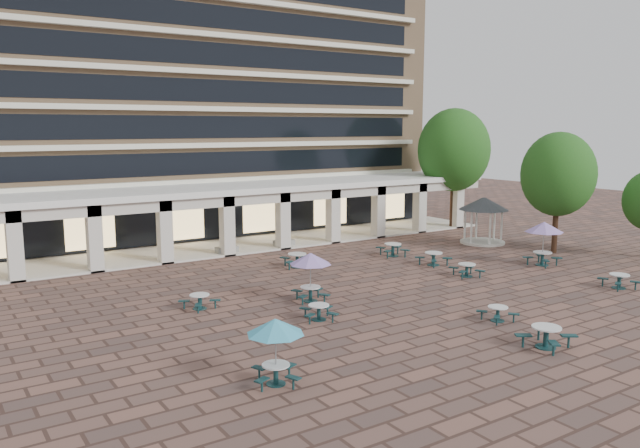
# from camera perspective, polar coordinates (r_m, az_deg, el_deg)

# --- Properties ---
(ground) EXTENTS (120.00, 120.00, 0.00)m
(ground) POSITION_cam_1_polar(r_m,az_deg,el_deg) (32.38, 4.40, -6.21)
(ground) COLOR brown
(ground) RESTS_ON ground
(apartment_building) EXTENTS (40.00, 15.50, 25.20)m
(apartment_building) POSITION_cam_1_polar(r_m,az_deg,el_deg) (53.86, -12.68, 13.12)
(apartment_building) COLOR tan
(apartment_building) RESTS_ON ground
(retail_arcade) EXTENTS (42.00, 6.60, 4.40)m
(retail_arcade) POSITION_cam_1_polar(r_m,az_deg,el_deg) (44.24, -7.35, 1.77)
(retail_arcade) COLOR white
(retail_arcade) RESTS_ON ground
(picnic_table_1) EXTENTS (1.58, 1.58, 0.65)m
(picnic_table_1) POSITION_cam_1_polar(r_m,az_deg,el_deg) (28.60, 15.94, -7.77)
(picnic_table_1) COLOR #123638
(picnic_table_1) RESTS_ON ground
(picnic_table_2) EXTENTS (2.11, 2.11, 0.84)m
(picnic_table_2) POSITION_cam_1_polar(r_m,az_deg,el_deg) (25.82, 19.97, -9.52)
(picnic_table_2) COLOR #123638
(picnic_table_2) RESTS_ON ground
(picnic_table_3) EXTENTS (2.01, 2.01, 0.76)m
(picnic_table_3) POSITION_cam_1_polar(r_m,az_deg,el_deg) (36.47, 25.68, -4.63)
(picnic_table_3) COLOR #123638
(picnic_table_3) RESTS_ON ground
(picnic_table_4) EXTENTS (1.94, 1.94, 2.23)m
(picnic_table_4) POSITION_cam_1_polar(r_m,az_deg,el_deg) (20.64, -4.10, -9.56)
(picnic_table_4) COLOR #123638
(picnic_table_4) RESTS_ON ground
(picnic_table_5) EXTENTS (1.83, 1.83, 0.69)m
(picnic_table_5) POSITION_cam_1_polar(r_m,az_deg,el_deg) (29.81, -10.95, -6.86)
(picnic_table_5) COLOR #123638
(picnic_table_5) RESTS_ON ground
(picnic_table_6) EXTENTS (2.07, 2.07, 2.39)m
(picnic_table_6) POSITION_cam_1_polar(r_m,az_deg,el_deg) (30.12, -0.88, -3.36)
(picnic_table_6) COLOR #123638
(picnic_table_6) RESTS_ON ground
(picnic_table_7) EXTENTS (1.88, 1.88, 0.81)m
(picnic_table_7) POSITION_cam_1_polar(r_m,az_deg,el_deg) (38.90, 10.34, -3.04)
(picnic_table_7) COLOR #123638
(picnic_table_7) RESTS_ON ground
(picnic_table_8) EXTENTS (1.89, 1.89, 0.70)m
(picnic_table_8) POSITION_cam_1_polar(r_m,az_deg,el_deg) (27.65, -0.11, -7.94)
(picnic_table_8) COLOR #123638
(picnic_table_8) RESTS_ON ground
(picnic_table_9) EXTENTS (2.26, 2.26, 0.85)m
(picnic_table_9) POSITION_cam_1_polar(r_m,az_deg,el_deg) (37.76, -2.10, -3.22)
(picnic_table_9) COLOR #123638
(picnic_table_9) RESTS_ON ground
(picnic_table_10) EXTENTS (1.99, 1.99, 0.74)m
(picnic_table_10) POSITION_cam_1_polar(r_m,az_deg,el_deg) (36.39, 13.27, -4.02)
(picnic_table_10) COLOR #123638
(picnic_table_10) RESTS_ON ground
(picnic_table_11) EXTENTS (2.32, 2.32, 2.68)m
(picnic_table_11) POSITION_cam_1_polar(r_m,az_deg,el_deg) (40.31, 19.79, -0.41)
(picnic_table_11) COLOR #123638
(picnic_table_11) RESTS_ON ground
(picnic_table_13) EXTENTS (2.22, 2.22, 0.84)m
(picnic_table_13) POSITION_cam_1_polar(r_m,az_deg,el_deg) (41.24, 6.67, -2.25)
(picnic_table_13) COLOR #123638
(picnic_table_13) RESTS_ON ground
(gazebo) EXTENTS (3.61, 3.61, 3.36)m
(gazebo) POSITION_cam_1_polar(r_m,az_deg,el_deg) (46.73, 14.74, 1.35)
(gazebo) COLOR beige
(gazebo) RESTS_ON ground
(tree_east_a) EXTENTS (4.87, 4.87, 8.11)m
(tree_east_a) POSITION_cam_1_polar(r_m,az_deg,el_deg) (44.39, 20.95, 4.27)
(tree_east_a) COLOR #3B2517
(tree_east_a) RESTS_ON ground
(tree_east_c) EXTENTS (5.98, 5.98, 9.96)m
(tree_east_c) POSITION_cam_1_polar(r_m,az_deg,el_deg) (53.25, 12.14, 6.63)
(tree_east_c) COLOR #3B2517
(tree_east_c) RESTS_ON ground
(planter_left) EXTENTS (1.50, 0.85, 1.35)m
(planter_left) POSITION_cam_1_polar(r_m,az_deg,el_deg) (42.09, -8.53, -1.95)
(planter_left) COLOR gray
(planter_left) RESTS_ON ground
(planter_right) EXTENTS (1.50, 0.65, 1.22)m
(planter_right) POSITION_cam_1_polar(r_m,az_deg,el_deg) (44.11, -3.31, -1.51)
(planter_right) COLOR gray
(planter_right) RESTS_ON ground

